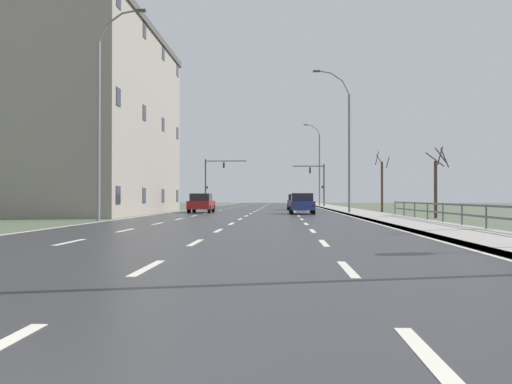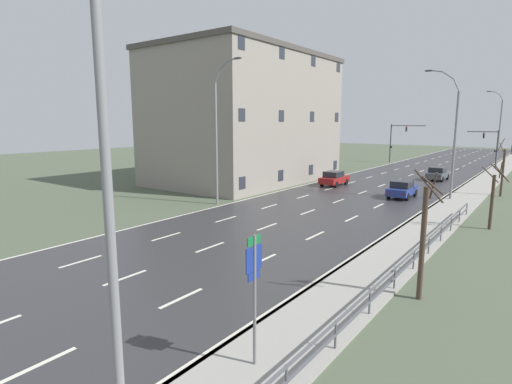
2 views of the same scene
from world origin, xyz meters
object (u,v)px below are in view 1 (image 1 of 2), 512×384
Objects in this scene: street_lamp_midground at (347,144)px; brick_building at (69,121)px; car_far_left at (302,203)px; street_lamp_left_bank at (102,117)px; street_lamp_distant at (319,166)px; car_far_right at (296,202)px; traffic_signal_right at (318,179)px; traffic_signal_left at (213,175)px; car_distant at (201,203)px.

brick_building is (-21.62, -0.73, 1.75)m from street_lamp_midground.
car_far_left is (-3.53, -1.40, -4.63)m from street_lamp_midground.
street_lamp_left_bank reaches higher than street_lamp_midground.
car_far_right is at bearing -99.78° from street_lamp_distant.
traffic_signal_right is 14.16m from traffic_signal_left.
car_distant is 0.19× the size of brick_building.
traffic_signal_right is 1.37× the size of car_distant.
car_distant is 0.99× the size of car_far_left.
car_distant is (2.75, -29.46, -3.43)m from traffic_signal_left.
brick_building is at bearing -122.39° from street_lamp_distant.
car_far_left is at bearing -96.12° from traffic_signal_right.
traffic_signal_left is (-14.36, -2.55, -1.37)m from street_lamp_distant.
car_far_left is (-3.60, -34.87, -4.80)m from street_lamp_distant.
street_lamp_distant reaches higher than car_distant.
car_far_right is (7.97, 10.89, 0.00)m from car_distant.
car_far_left is at bearing -158.28° from street_lamp_midground.
street_lamp_distant is 2.78× the size of car_distant.
car_far_left is (-3.30, -30.78, -2.84)m from traffic_signal_right.
car_far_right is 13.74m from car_far_left.
brick_building is (-21.69, -34.20, 1.57)m from street_lamp_distant.
street_lamp_left_bank is at bearing -107.66° from street_lamp_distant.
traffic_signal_left is 1.55× the size of car_far_right.
street_lamp_left_bank is 2.78× the size of car_far_right.
brick_building is (-10.08, -2.18, 6.38)m from car_distant.
street_lamp_distant is at bearing 10.08° from traffic_signal_left.
street_lamp_midground is 2.71× the size of car_far_left.
brick_building reaches higher than car_far_right.
street_lamp_midground is 12.52m from car_distant.
car_distant is 8.50m from car_far_left.
car_far_left is at bearing -2.12° from brick_building.
street_lamp_midground is 19.98m from street_lamp_left_bank.
street_lamp_midground is 0.97× the size of street_lamp_left_bank.
street_lamp_left_bank is 45.24m from traffic_signal_right.
brick_building is (-18.10, 0.67, 6.38)m from car_far_left.
street_lamp_distant is 40.53m from brick_building.
car_far_left is at bearing -19.54° from car_distant.
car_far_left is at bearing -71.58° from traffic_signal_left.
car_distant is 12.13m from brick_building.
car_far_right is (11.27, 25.72, -4.82)m from street_lamp_left_bank.
street_lamp_left_bank reaches higher than car_far_right.
street_lamp_midground reaches higher than traffic_signal_right.
street_lamp_distant reaches higher than car_far_left.
traffic_signal_right reaches higher than car_far_right.
traffic_signal_right is at bearing 54.60° from brick_building.
car_far_right is at bearing 66.34° from street_lamp_left_bank.
brick_building is (-21.40, -30.11, 3.53)m from traffic_signal_right.
street_lamp_midground is at bearing 20.97° from car_far_left.
traffic_signal_right is at bearing 67.99° from car_distant.
traffic_signal_right is at bearing -6.21° from traffic_signal_left.
traffic_signal_left is at bearing -169.92° from street_lamp_distant.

